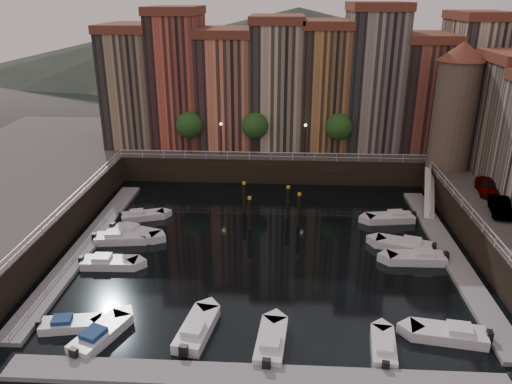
# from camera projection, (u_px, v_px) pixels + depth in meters

# --- Properties ---
(ground) EXTENTS (200.00, 200.00, 0.00)m
(ground) POSITION_uv_depth(u_px,v_px,m) (265.00, 246.00, 45.35)
(ground) COLOR black
(ground) RESTS_ON ground
(quay_far) EXTENTS (80.00, 20.00, 3.00)m
(quay_far) POSITION_uv_depth(u_px,v_px,m) (273.00, 148.00, 68.93)
(quay_far) COLOR black
(quay_far) RESTS_ON ground
(dock_left) EXTENTS (2.00, 28.00, 0.35)m
(dock_left) POSITION_uv_depth(u_px,v_px,m) (87.00, 244.00, 45.23)
(dock_left) COLOR gray
(dock_left) RESTS_ON ground
(dock_right) EXTENTS (2.00, 28.00, 0.35)m
(dock_right) POSITION_uv_depth(u_px,v_px,m) (450.00, 254.00, 43.49)
(dock_right) COLOR gray
(dock_right) RESTS_ON ground
(dock_near) EXTENTS (30.00, 2.00, 0.35)m
(dock_near) POSITION_uv_depth(u_px,v_px,m) (254.00, 377.00, 29.51)
(dock_near) COLOR gray
(dock_near) RESTS_ON ground
(mountains) EXTENTS (145.00, 100.00, 18.00)m
(mountains) POSITION_uv_depth(u_px,v_px,m) (287.00, 44.00, 144.44)
(mountains) COLOR #2D382D
(mountains) RESTS_ON ground
(far_terrace) EXTENTS (48.70, 10.30, 17.50)m
(far_terrace) POSITION_uv_depth(u_px,v_px,m) (300.00, 82.00, 62.95)
(far_terrace) COLOR #977E60
(far_terrace) RESTS_ON quay_far
(corner_tower) EXTENTS (5.20, 5.20, 13.80)m
(corner_tower) POSITION_uv_depth(u_px,v_px,m) (456.00, 104.00, 53.98)
(corner_tower) COLOR #6B5B4C
(corner_tower) RESTS_ON quay_right
(promenade_trees) EXTENTS (21.20, 3.20, 5.20)m
(promenade_trees) POSITION_uv_depth(u_px,v_px,m) (261.00, 126.00, 59.89)
(promenade_trees) COLOR black
(promenade_trees) RESTS_ON quay_far
(street_lamps) EXTENTS (10.36, 0.36, 4.18)m
(street_lamps) POSITION_uv_depth(u_px,v_px,m) (263.00, 134.00, 59.20)
(street_lamps) COLOR black
(street_lamps) RESTS_ON quay_far
(railings) EXTENTS (36.08, 34.04, 0.52)m
(railings) POSITION_uv_depth(u_px,v_px,m) (268.00, 188.00, 48.49)
(railings) COLOR white
(railings) RESTS_ON ground
(gangway) EXTENTS (2.78, 8.32, 3.73)m
(gangway) POSITION_uv_depth(u_px,v_px,m) (430.00, 190.00, 53.01)
(gangway) COLOR white
(gangway) RESTS_ON ground
(mooring_pilings) EXTENTS (5.95, 4.32, 3.78)m
(mooring_pilings) POSITION_uv_depth(u_px,v_px,m) (270.00, 206.00, 49.62)
(mooring_pilings) COLOR black
(mooring_pilings) RESTS_ON ground
(boat_left_0) EXTENTS (4.35, 2.22, 0.98)m
(boat_left_0) POSITION_uv_depth(u_px,v_px,m) (69.00, 324.00, 34.01)
(boat_left_0) COLOR silver
(boat_left_0) RESTS_ON ground
(boat_left_1) EXTENTS (4.87, 1.91, 1.11)m
(boat_left_1) POSITION_uv_depth(u_px,v_px,m) (108.00, 263.00, 41.75)
(boat_left_1) COLOR silver
(boat_left_1) RESTS_ON ground
(boat_left_2) EXTENTS (5.07, 2.36, 1.14)m
(boat_left_2) POSITION_uv_depth(u_px,v_px,m) (120.00, 238.00, 45.93)
(boat_left_2) COLOR silver
(boat_left_2) RESTS_ON ground
(boat_left_3) EXTENTS (5.21, 3.22, 1.17)m
(boat_left_3) POSITION_uv_depth(u_px,v_px,m) (134.00, 232.00, 46.98)
(boat_left_3) COLOR silver
(boat_left_3) RESTS_ON ground
(boat_left_4) EXTENTS (4.62, 2.89, 1.04)m
(boat_left_4) POSITION_uv_depth(u_px,v_px,m) (142.00, 216.00, 50.68)
(boat_left_4) COLOR silver
(boat_left_4) RESTS_ON ground
(boat_right_0) EXTENTS (5.24, 2.57, 1.18)m
(boat_right_0) POSITION_uv_depth(u_px,v_px,m) (450.00, 334.00, 32.93)
(boat_right_0) COLOR silver
(boat_right_0) RESTS_ON ground
(boat_right_2) EXTENTS (5.09, 1.92, 1.17)m
(boat_right_2) POSITION_uv_depth(u_px,v_px,m) (418.00, 258.00, 42.46)
(boat_right_2) COLOR silver
(boat_right_2) RESTS_ON ground
(boat_right_3) EXTENTS (5.29, 3.33, 1.19)m
(boat_right_3) POSITION_uv_depth(u_px,v_px,m) (405.00, 245.00, 44.63)
(boat_right_3) COLOR silver
(boat_right_3) RESTS_ON ground
(boat_right_4) EXTENTS (5.07, 2.47, 1.14)m
(boat_right_4) POSITION_uv_depth(u_px,v_px,m) (391.00, 218.00, 50.11)
(boat_right_4) COLOR silver
(boat_right_4) RESTS_ON ground
(boat_near_0) EXTENTS (3.34, 4.96, 1.12)m
(boat_near_0) POSITION_uv_depth(u_px,v_px,m) (100.00, 335.00, 32.87)
(boat_near_0) COLOR silver
(boat_near_0) RESTS_ON ground
(boat_near_1) EXTENTS (2.63, 5.27, 1.18)m
(boat_near_1) POSITION_uv_depth(u_px,v_px,m) (196.00, 330.00, 33.32)
(boat_near_1) COLOR silver
(boat_near_1) RESTS_ON ground
(boat_near_2) EXTENTS (2.19, 5.00, 1.13)m
(boat_near_2) POSITION_uv_depth(u_px,v_px,m) (271.00, 342.00, 32.14)
(boat_near_2) COLOR silver
(boat_near_2) RESTS_ON ground
(boat_near_3) EXTENTS (1.96, 4.22, 0.95)m
(boat_near_3) POSITION_uv_depth(u_px,v_px,m) (384.00, 347.00, 31.78)
(boat_near_3) COLOR silver
(boat_near_3) RESTS_ON ground
(car_a) EXTENTS (2.34, 4.48, 1.46)m
(car_a) POSITION_uv_depth(u_px,v_px,m) (487.00, 187.00, 48.88)
(car_a) COLOR gray
(car_a) RESTS_ON quay_right
(car_b) EXTENTS (2.36, 4.45, 1.39)m
(car_b) POSITION_uv_depth(u_px,v_px,m) (500.00, 207.00, 44.23)
(car_b) COLOR gray
(car_b) RESTS_ON quay_right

